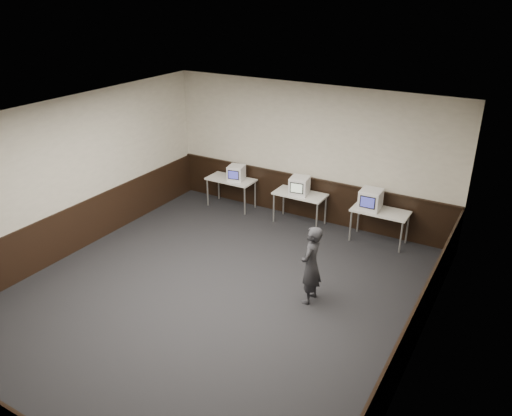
{
  "coord_description": "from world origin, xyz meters",
  "views": [
    {
      "loc": [
        4.48,
        -6.1,
        5.14
      ],
      "look_at": [
        -0.01,
        1.6,
        1.15
      ],
      "focal_mm": 35.0,
      "sensor_mm": 36.0,
      "label": 1
    }
  ],
  "objects_px": {
    "emac_left": "(236,173)",
    "emac_center": "(299,186)",
    "desk_center": "(300,196)",
    "emac_right": "(371,199)",
    "person": "(311,265)",
    "desk_left": "(231,181)",
    "desk_right": "(380,213)"
  },
  "relations": [
    {
      "from": "emac_left",
      "to": "emac_center",
      "type": "distance_m",
      "value": 1.72
    },
    {
      "from": "desk_center",
      "to": "emac_center",
      "type": "bearing_deg",
      "value": -94.58
    },
    {
      "from": "desk_center",
      "to": "emac_right",
      "type": "height_order",
      "value": "emac_right"
    },
    {
      "from": "desk_center",
      "to": "person",
      "type": "xyz_separation_m",
      "value": [
        1.54,
        -2.78,
        0.05
      ]
    },
    {
      "from": "desk_left",
      "to": "emac_right",
      "type": "bearing_deg",
      "value": -0.66
    },
    {
      "from": "desk_left",
      "to": "emac_left",
      "type": "xyz_separation_m",
      "value": [
        0.17,
        -0.02,
        0.26
      ]
    },
    {
      "from": "desk_center",
      "to": "emac_center",
      "type": "relative_size",
      "value": 2.44
    },
    {
      "from": "desk_left",
      "to": "desk_center",
      "type": "distance_m",
      "value": 1.9
    },
    {
      "from": "desk_center",
      "to": "emac_center",
      "type": "height_order",
      "value": "emac_center"
    },
    {
      "from": "desk_center",
      "to": "emac_left",
      "type": "height_order",
      "value": "emac_left"
    },
    {
      "from": "emac_center",
      "to": "person",
      "type": "distance_m",
      "value": 3.15
    },
    {
      "from": "emac_center",
      "to": "emac_left",
      "type": "bearing_deg",
      "value": 170.7
    },
    {
      "from": "desk_center",
      "to": "emac_right",
      "type": "bearing_deg",
      "value": -1.4
    },
    {
      "from": "emac_left",
      "to": "desk_right",
      "type": "bearing_deg",
      "value": -11.46
    },
    {
      "from": "desk_left",
      "to": "emac_center",
      "type": "height_order",
      "value": "emac_center"
    },
    {
      "from": "emac_left",
      "to": "emac_center",
      "type": "xyz_separation_m",
      "value": [
        1.72,
        -0.02,
        0.02
      ]
    },
    {
      "from": "emac_right",
      "to": "person",
      "type": "xyz_separation_m",
      "value": [
        -0.13,
        -2.74,
        -0.25
      ]
    },
    {
      "from": "desk_left",
      "to": "emac_center",
      "type": "relative_size",
      "value": 2.44
    },
    {
      "from": "emac_center",
      "to": "person",
      "type": "xyz_separation_m",
      "value": [
        1.55,
        -2.74,
        -0.23
      ]
    },
    {
      "from": "desk_center",
      "to": "emac_center",
      "type": "xyz_separation_m",
      "value": [
        -0.0,
        -0.05,
        0.28
      ]
    },
    {
      "from": "desk_left",
      "to": "desk_center",
      "type": "relative_size",
      "value": 1.0
    },
    {
      "from": "desk_center",
      "to": "desk_right",
      "type": "bearing_deg",
      "value": 0.0
    },
    {
      "from": "desk_center",
      "to": "emac_left",
      "type": "relative_size",
      "value": 2.6
    },
    {
      "from": "person",
      "to": "desk_right",
      "type": "bearing_deg",
      "value": 171.89
    },
    {
      "from": "desk_right",
      "to": "emac_left",
      "type": "relative_size",
      "value": 2.6
    },
    {
      "from": "desk_right",
      "to": "emac_right",
      "type": "relative_size",
      "value": 2.44
    },
    {
      "from": "person",
      "to": "desk_center",
      "type": "bearing_deg",
      "value": -151.81
    },
    {
      "from": "emac_center",
      "to": "desk_center",
      "type": "bearing_deg",
      "value": 76.87
    },
    {
      "from": "emac_right",
      "to": "emac_center",
      "type": "bearing_deg",
      "value": 178.28
    },
    {
      "from": "emac_left",
      "to": "emac_center",
      "type": "bearing_deg",
      "value": -12.58
    },
    {
      "from": "desk_center",
      "to": "emac_right",
      "type": "distance_m",
      "value": 1.7
    },
    {
      "from": "emac_left",
      "to": "desk_left",
      "type": "bearing_deg",
      "value": 160.56
    }
  ]
}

